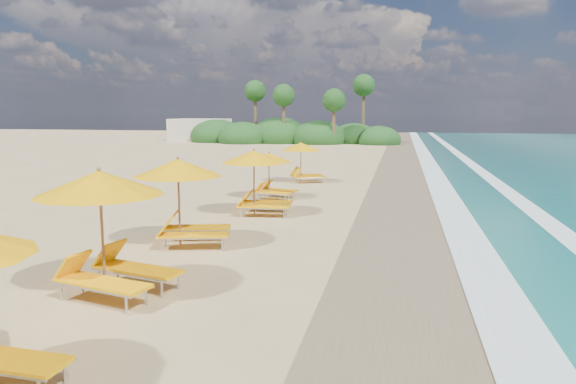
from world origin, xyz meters
name	(u,v)px	position (x,y,z in m)	size (l,w,h in m)	color
ground	(288,229)	(0.00, 0.00, 0.00)	(160.00, 160.00, 0.00)	tan
wet_sand	(415,234)	(4.00, 0.00, 0.01)	(4.00, 160.00, 0.01)	#866F50
surf_foam	(508,238)	(6.70, 0.00, 0.03)	(4.00, 160.00, 0.01)	white
station_1	(109,224)	(-2.30, -6.74, 1.48)	(3.25, 3.13, 2.65)	olive
station_2	(186,196)	(-2.38, -2.63, 1.41)	(3.14, 3.05, 2.52)	olive
station_3	(259,178)	(-1.55, 2.13, 1.36)	(2.77, 2.60, 2.43)	olive
station_4	(272,172)	(-1.93, 5.72, 1.14)	(2.45, 2.34, 2.04)	olive
station_5	(304,159)	(-1.54, 11.17, 1.22)	(2.84, 2.81, 2.18)	olive
treeline	(287,135)	(-9.94, 45.51, 1.00)	(25.80, 8.80, 9.74)	#163D14
beach_building	(200,130)	(-22.00, 48.00, 1.40)	(7.00, 5.00, 2.80)	beige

